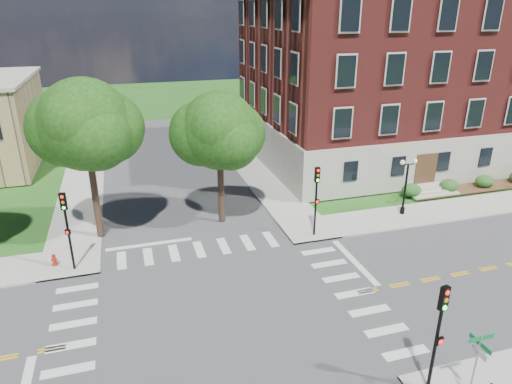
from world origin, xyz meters
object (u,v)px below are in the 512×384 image
object	(u,v)px
traffic_signal_nw	(67,222)
twin_lamp_west	(406,183)
traffic_signal_ne	(316,193)
street_sign_pole	(478,356)
fire_hydrant	(54,260)
traffic_signal_se	(439,326)

from	to	relation	value
traffic_signal_nw	twin_lamp_west	world-z (taller)	traffic_signal_nw
traffic_signal_ne	twin_lamp_west	distance (m)	7.80
street_sign_pole	fire_hydrant	xyz separation A→B (m)	(-16.50, 15.44, -1.84)
traffic_signal_se	street_sign_pole	world-z (taller)	traffic_signal_se
street_sign_pole	fire_hydrant	bearing A→B (deg)	136.89
traffic_signal_se	fire_hydrant	distance (m)	21.30
fire_hydrant	street_sign_pole	bearing A→B (deg)	-43.11
traffic_signal_se	twin_lamp_west	size ratio (longest dim) A/B	1.13
traffic_signal_ne	street_sign_pole	bearing A→B (deg)	-89.52
traffic_signal_nw	street_sign_pole	distance (m)	21.27
twin_lamp_west	fire_hydrant	distance (m)	24.12
traffic_signal_nw	twin_lamp_west	xyz separation A→B (m)	(22.89, 1.30, -0.66)
traffic_signal_ne	fire_hydrant	world-z (taller)	traffic_signal_ne
traffic_signal_nw	fire_hydrant	xyz separation A→B (m)	(-1.14, 0.75, -2.72)
traffic_signal_ne	traffic_signal_se	bearing A→B (deg)	-94.10
twin_lamp_west	fire_hydrant	xyz separation A→B (m)	(-24.03, -0.55, -2.06)
traffic_signal_nw	traffic_signal_se	bearing A→B (deg)	-43.92
traffic_signal_ne	twin_lamp_west	bearing A→B (deg)	9.66
traffic_signal_ne	street_sign_pole	size ratio (longest dim) A/B	1.55
street_sign_pole	fire_hydrant	world-z (taller)	street_sign_pole
traffic_signal_nw	street_sign_pole	bearing A→B (deg)	-43.73
twin_lamp_west	traffic_signal_nw	bearing A→B (deg)	-176.74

